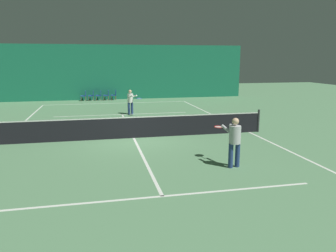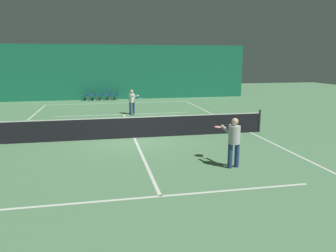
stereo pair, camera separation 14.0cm
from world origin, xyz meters
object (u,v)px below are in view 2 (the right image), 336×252
object	(u,v)px
courtside_chair_1	(94,95)
courtside_chair_3	(109,94)
courtside_chair_0	(87,95)
courtside_chair_2	(102,95)
player_far	(132,100)
courtside_chair_4	(116,94)
tennis_net	(134,127)
player_near	(233,139)

from	to	relation	value
courtside_chair_1	courtside_chair_3	world-z (taller)	same
courtside_chair_0	courtside_chair_2	xyz separation A→B (m)	(1.23, 0.00, 0.00)
player_far	courtside_chair_0	distance (m)	8.26
courtside_chair_2	courtside_chair_4	xyz separation A→B (m)	(1.23, 0.00, 0.00)
courtside_chair_0	courtside_chair_1	distance (m)	0.62
courtside_chair_1	courtside_chair_3	bearing A→B (deg)	90.00
courtside_chair_0	courtside_chair_4	distance (m)	2.47
tennis_net	courtside_chair_3	world-z (taller)	tennis_net
tennis_net	courtside_chair_0	bearing A→B (deg)	100.18
player_near	courtside_chair_3	distance (m)	18.93
player_near	courtside_chair_3	bearing A→B (deg)	0.22
courtside_chair_1	courtside_chair_3	size ratio (longest dim) A/B	1.00
courtside_chair_2	tennis_net	bearing A→B (deg)	5.23
player_near	courtside_chair_0	size ratio (longest dim) A/B	1.92
courtside_chair_0	courtside_chair_1	world-z (taller)	same
courtside_chair_3	player_near	bearing A→B (deg)	10.19
player_near	courtside_chair_2	xyz separation A→B (m)	(-3.96, 18.63, -0.45)
player_far	courtside_chair_2	distance (m)	7.88
courtside_chair_4	tennis_net	bearing A→B (deg)	0.20
player_far	courtside_chair_1	world-z (taller)	player_far
courtside_chair_3	tennis_net	bearing A→B (deg)	2.72
courtside_chair_2	player_far	bearing A→B (deg)	13.50
courtside_chair_1	courtside_chair_4	distance (m)	1.85
courtside_chair_1	courtside_chair_4	bearing A→B (deg)	90.00
courtside_chair_0	courtside_chair_2	bearing A→B (deg)	90.00
player_far	courtside_chair_4	xyz separation A→B (m)	(-0.60, 7.65, -0.41)
courtside_chair_0	courtside_chair_3	bearing A→B (deg)	90.00
player_far	courtside_chair_3	distance (m)	7.76
courtside_chair_3	player_far	bearing A→B (deg)	9.06
tennis_net	player_near	bearing A→B (deg)	-59.81
tennis_net	player_far	distance (m)	6.40
player_far	courtside_chair_3	bearing A→B (deg)	160.23
courtside_chair_0	courtside_chair_1	xyz separation A→B (m)	(0.62, 0.00, 0.00)
player_near	player_far	bearing A→B (deg)	1.01
tennis_net	courtside_chair_2	bearing A→B (deg)	95.23
player_near	tennis_net	bearing A→B (deg)	20.23
tennis_net	player_near	size ratio (longest dim) A/B	7.46
courtside_chair_4	courtside_chair_2	bearing A→B (deg)	-90.00
tennis_net	courtside_chair_3	xyz separation A→B (m)	(-0.67, 14.02, -0.03)
player_far	courtside_chair_3	size ratio (longest dim) A/B	1.83
courtside_chair_2	courtside_chair_0	bearing A→B (deg)	-90.00
player_near	courtside_chair_0	world-z (taller)	player_near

